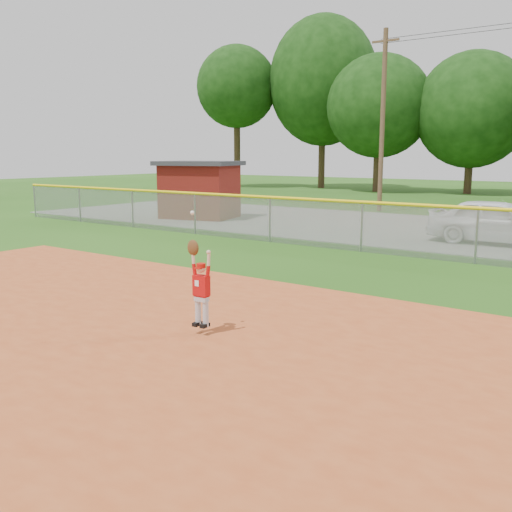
# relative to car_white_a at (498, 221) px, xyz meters

# --- Properties ---
(ground) EXTENTS (120.00, 120.00, 0.00)m
(ground) POSITION_rel_car_white_a_xyz_m (0.35, -13.82, -0.76)
(ground) COLOR #224E12
(ground) RESTS_ON ground
(clay_infield) EXTENTS (24.00, 16.00, 0.04)m
(clay_infield) POSITION_rel_car_white_a_xyz_m (0.35, -16.82, -0.74)
(clay_infield) COLOR #AB471F
(clay_infield) RESTS_ON ground
(car_white_a) EXTENTS (4.35, 1.85, 1.47)m
(car_white_a) POSITION_rel_car_white_a_xyz_m (0.00, 0.00, 0.00)
(car_white_a) COLOR white
(car_white_a) RESTS_ON parking_strip
(utility_shed) EXTENTS (4.01, 3.45, 2.60)m
(utility_shed) POSITION_rel_car_white_a_xyz_m (-12.96, 0.24, 0.56)
(utility_shed) COLOR #59120C
(utility_shed) RESTS_ON ground
(outfield_fence) EXTENTS (40.06, 0.10, 1.55)m
(outfield_fence) POSITION_rel_car_white_a_xyz_m (0.35, -3.82, 0.12)
(outfield_fence) COLOR gray
(outfield_fence) RESTS_ON ground
(ballplayer) EXTENTS (0.46, 0.20, 1.86)m
(ballplayer) POSITION_rel_car_white_a_xyz_m (-1.58, -12.75, 0.10)
(ballplayer) COLOR silver
(ballplayer) RESTS_ON ground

